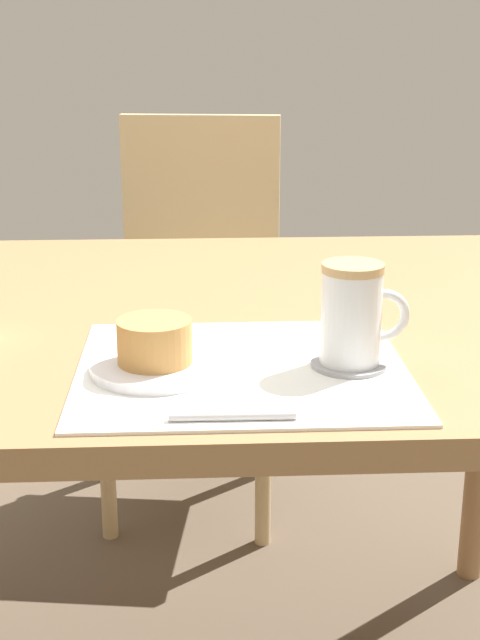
# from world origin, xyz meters

# --- Properties ---
(dining_table) EXTENTS (1.27, 0.91, 0.74)m
(dining_table) POSITION_xyz_m (0.00, 0.00, 0.67)
(dining_table) COLOR #997047
(dining_table) RESTS_ON ground_plane
(wooden_chair) EXTENTS (0.47, 0.47, 0.93)m
(wooden_chair) POSITION_xyz_m (-0.00, 0.83, 0.50)
(wooden_chair) COLOR #D1B27F
(wooden_chair) RESTS_ON ground_plane
(placemat) EXTENTS (0.39, 0.34, 0.00)m
(placemat) POSITION_xyz_m (0.05, -0.26, 0.74)
(placemat) COLOR white
(placemat) RESTS_ON dining_table
(pastry_plate) EXTENTS (0.15, 0.15, 0.01)m
(pastry_plate) POSITION_xyz_m (-0.05, -0.27, 0.75)
(pastry_plate) COLOR white
(pastry_plate) RESTS_ON placemat
(pastry) EXTENTS (0.09, 0.09, 0.05)m
(pastry) POSITION_xyz_m (-0.05, -0.27, 0.78)
(pastry) COLOR tan
(pastry) RESTS_ON pastry_plate
(coffee_coaster) EXTENTS (0.09, 0.09, 0.00)m
(coffee_coaster) POSITION_xyz_m (0.18, -0.26, 0.74)
(coffee_coaster) COLOR #99999E
(coffee_coaster) RESTS_ON placemat
(coffee_mug) EXTENTS (0.11, 0.07, 0.12)m
(coffee_mug) POSITION_xyz_m (0.18, -0.26, 0.81)
(coffee_mug) COLOR white
(coffee_mug) RESTS_ON coffee_coaster
(teaspoon) EXTENTS (0.13, 0.01, 0.01)m
(teaspoon) POSITION_xyz_m (0.03, -0.41, 0.74)
(teaspoon) COLOR silver
(teaspoon) RESTS_ON placemat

